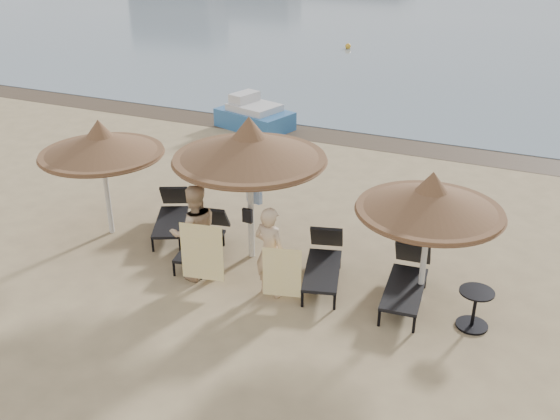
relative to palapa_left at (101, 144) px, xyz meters
The scene contains 18 objects.
ground 4.68m from the palapa_left, 12.70° to the right, with size 160.00×160.00×0.00m, color tan.
wet_sand_strip 9.64m from the palapa_left, 64.39° to the left, with size 200.00×1.60×0.01m, color #4B3E30.
palapa_left is the anchor object (origin of this frame).
palapa_center 3.44m from the palapa_left, ahead, with size 3.10×3.10×3.07m.
palapa_right 7.04m from the palapa_left, ahead, with size 2.63×2.63×2.60m.
lounger_far_left 2.22m from the palapa_left, 29.45° to the left, with size 1.39×2.01×0.86m.
lounger_near_left 3.00m from the palapa_left, ahead, with size 0.95×1.97×0.85m.
lounger_near_right 5.39m from the palapa_left, ahead, with size 1.15×2.08×0.88m.
lounger_far_right 6.98m from the palapa_left, ahead, with size 0.84×2.07×0.90m.
side_table 8.27m from the palapa_left, ahead, with size 0.60×0.60×0.73m.
person_left 3.08m from the palapa_left, 17.70° to the right, with size 1.06×0.69×2.30m, color tan.
person_right 4.59m from the palapa_left, 11.22° to the right, with size 0.97×0.63×2.11m, color tan.
towel_left 3.61m from the palapa_left, 21.57° to the right, with size 0.83×0.16×1.18m.
towel_right 5.06m from the palapa_left, 13.31° to the right, with size 0.70×0.20×1.00m.
bag_patterned 3.52m from the palapa_left, ahead, with size 0.35×0.19×0.42m.
bag_dark 3.58m from the palapa_left, ahead, with size 0.22×0.08×0.30m.
pedal_boat 8.38m from the palapa_left, 92.59° to the left, with size 2.77×2.09×1.15m.
buoy_left 22.59m from the palapa_left, 94.31° to the left, with size 0.31×0.31×0.31m, color gold.
Camera 1 is at (4.54, -9.11, 6.59)m, focal length 40.00 mm.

